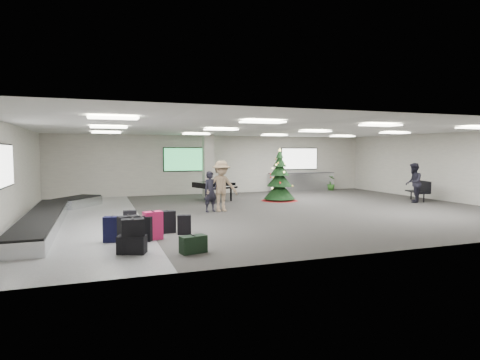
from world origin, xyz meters
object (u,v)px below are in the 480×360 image
object	(u,v)px
traveler_b	(221,186)
grand_piano	(214,185)
bench	(419,189)
traveler_a	(211,192)
christmas_tree	(280,183)
pink_suitcase	(153,226)
service_counter	(302,182)
potted_plant_left	(277,186)
potted_plant_right	(331,183)
baggage_carousel	(52,216)
traveler_bench	(413,183)

from	to	relation	value
traveler_b	grand_piano	bearing A→B (deg)	77.83
bench	traveler_a	distance (m)	10.24
grand_piano	traveler_b	bearing A→B (deg)	-121.00
grand_piano	christmas_tree	bearing A→B (deg)	-38.28
pink_suitcase	traveler_a	distance (m)	5.07
service_counter	potted_plant_left	bearing A→B (deg)	-154.13
christmas_tree	traveler_a	world-z (taller)	christmas_tree
traveler_a	potted_plant_right	bearing A→B (deg)	17.87
pink_suitcase	traveler_a	size ratio (longest dim) A/B	0.49
service_counter	christmas_tree	xyz separation A→B (m)	(-3.30, -3.93, 0.31)
christmas_tree	potted_plant_right	size ratio (longest dim) A/B	2.83
traveler_a	potted_plant_left	distance (m)	7.49
baggage_carousel	potted_plant_right	distance (m)	16.03
christmas_tree	grand_piano	world-z (taller)	christmas_tree
traveler_bench	potted_plant_left	distance (m)	7.03
pink_suitcase	traveler_bench	distance (m)	12.82
service_counter	traveler_b	distance (m)	9.34
service_counter	christmas_tree	bearing A→B (deg)	-129.97
service_counter	traveler_bench	size ratio (longest dim) A/B	2.24
christmas_tree	traveler_bench	bearing A→B (deg)	-26.24
grand_piano	traveler_bench	xyz separation A→B (m)	(8.37, -3.67, 0.17)
grand_piano	traveler_a	world-z (taller)	traveler_a
pink_suitcase	christmas_tree	world-z (taller)	christmas_tree
baggage_carousel	traveler_bench	world-z (taller)	traveler_bench
grand_piano	potted_plant_right	world-z (taller)	grand_piano
baggage_carousel	traveler_a	size ratio (longest dim) A/B	6.20
pink_suitcase	christmas_tree	bearing A→B (deg)	27.65
service_counter	pink_suitcase	world-z (taller)	service_counter
grand_piano	bench	world-z (taller)	grand_piano
bench	traveler_b	distance (m)	9.82
traveler_b	potted_plant_left	size ratio (longest dim) A/B	2.25
service_counter	potted_plant_left	xyz separation A→B (m)	(-2.03, -0.99, -0.11)
traveler_a	service_counter	bearing A→B (deg)	25.21
baggage_carousel	traveler_a	bearing A→B (deg)	4.74
grand_piano	traveler_b	size ratio (longest dim) A/B	1.09
christmas_tree	baggage_carousel	bearing A→B (deg)	-163.65
grand_piano	bench	bearing A→B (deg)	-39.15
grand_piano	potted_plant_right	distance (m)	8.49
traveler_bench	bench	bearing A→B (deg)	165.96
traveler_bench	service_counter	bearing A→B (deg)	-116.29
baggage_carousel	grand_piano	xyz separation A→B (m)	(6.62, 3.78, 0.52)
traveler_a	traveler_bench	world-z (taller)	traveler_bench
christmas_tree	potted_plant_left	world-z (taller)	christmas_tree
traveler_a	traveler_bench	xyz separation A→B (m)	(9.47, -0.34, 0.12)
service_counter	potted_plant_left	world-z (taller)	service_counter
bench	traveler_bench	bearing A→B (deg)	-133.27
grand_piano	potted_plant_right	size ratio (longest dim) A/B	2.44
baggage_carousel	traveler_bench	xyz separation A→B (m)	(14.99, 0.11, 0.69)
traveler_a	pink_suitcase	bearing A→B (deg)	-138.25
christmas_tree	traveler_a	bearing A→B (deg)	-149.78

